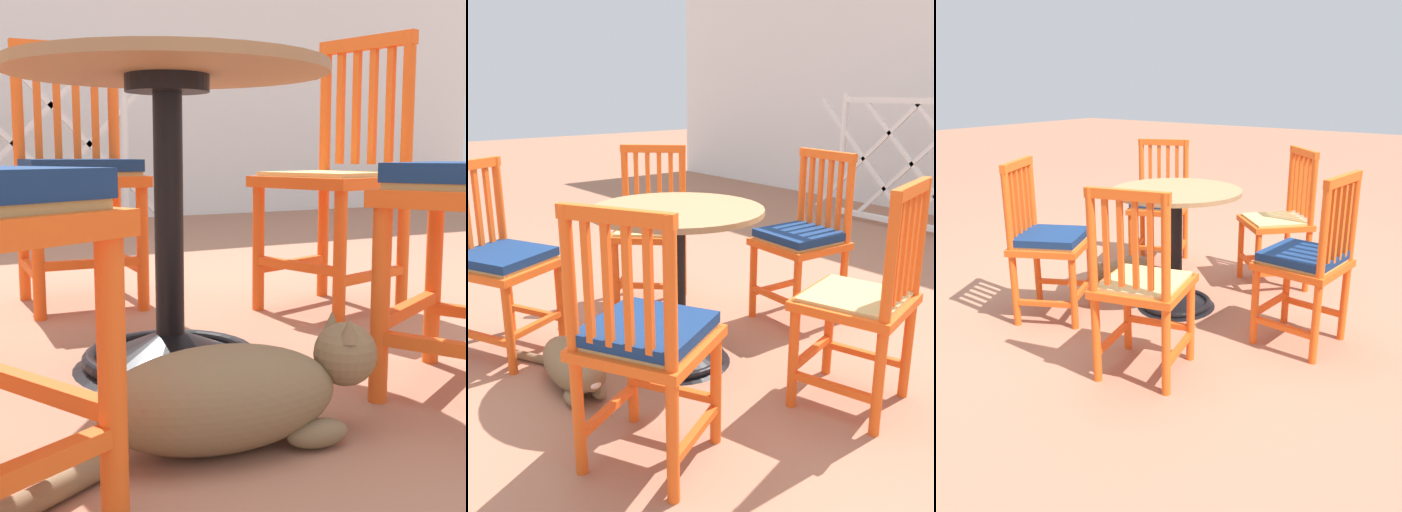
# 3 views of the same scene
# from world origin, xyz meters

# --- Properties ---
(ground_plane) EXTENTS (24.00, 24.00, 0.00)m
(ground_plane) POSITION_xyz_m (0.00, 0.00, 0.00)
(ground_plane) COLOR #A36B51
(cafe_table) EXTENTS (0.76, 0.76, 0.73)m
(cafe_table) POSITION_xyz_m (-0.05, 0.03, 0.28)
(cafe_table) COLOR black
(cafe_table) RESTS_ON ground_plane
(orange_chair_by_planter) EXTENTS (0.43, 0.43, 0.91)m
(orange_chair_by_planter) POSITION_xyz_m (-0.04, 0.85, 0.45)
(orange_chair_by_planter) COLOR #EA5619
(orange_chair_by_planter) RESTS_ON ground_plane
(orange_chair_near_fence) EXTENTS (0.57, 0.57, 0.91)m
(orange_chair_near_fence) POSITION_xyz_m (-0.76, 0.36, 0.43)
(orange_chair_near_fence) COLOR #EA5619
(orange_chair_near_fence) RESTS_ON ground_plane
(orange_chair_facing_out) EXTENTS (0.53, 0.53, 0.91)m
(orange_chair_facing_out) POSITION_xyz_m (-0.66, -0.55, 0.45)
(orange_chair_facing_out) COLOR #EA5619
(orange_chair_facing_out) RESTS_ON ground_plane
(orange_chair_tucked_in) EXTENTS (0.54, 0.54, 0.91)m
(orange_chair_tucked_in) POSITION_xyz_m (0.48, -0.50, 0.45)
(orange_chair_tucked_in) COLOR #EA5619
(orange_chair_tucked_in) RESTS_ON ground_plane
(orange_chair_at_corner) EXTENTS (0.49, 0.49, 0.91)m
(orange_chair_at_corner) POSITION_xyz_m (0.70, 0.36, 0.43)
(orange_chair_at_corner) COLOR #EA5619
(orange_chair_at_corner) RESTS_ON ground_plane
(tabby_cat) EXTENTS (0.74, 0.26, 0.23)m
(tabby_cat) POSITION_xyz_m (-0.13, -0.47, 0.10)
(tabby_cat) COLOR brown
(tabby_cat) RESTS_ON ground_plane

